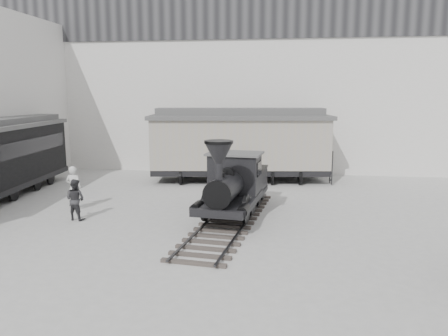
# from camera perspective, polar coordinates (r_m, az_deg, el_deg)

# --- Properties ---
(ground) EXTENTS (90.00, 90.00, 0.00)m
(ground) POSITION_cam_1_polar(r_m,az_deg,el_deg) (13.85, -4.02, -10.76)
(ground) COLOR #9E9E9B
(north_wall) EXTENTS (34.00, 2.51, 11.00)m
(north_wall) POSITION_cam_1_polar(r_m,az_deg,el_deg) (27.82, 2.26, 11.17)
(north_wall) COLOR silver
(north_wall) RESTS_ON ground
(locomotive) EXTENTS (2.98, 9.19, 3.19)m
(locomotive) POSITION_cam_1_polar(r_m,az_deg,el_deg) (17.06, 1.18, -2.68)
(locomotive) COLOR #382E2A
(locomotive) RESTS_ON ground
(boxcar) EXTENTS (10.21, 4.33, 4.06)m
(boxcar) POSITION_cam_1_polar(r_m,az_deg,el_deg) (24.19, 2.09, 3.26)
(boxcar) COLOR black
(boxcar) RESTS_ON ground
(visitor_a) EXTENTS (0.69, 0.47, 1.85)m
(visitor_a) POSITION_cam_1_polar(r_m,az_deg,el_deg) (19.40, -19.03, -2.46)
(visitor_a) COLOR silver
(visitor_a) RESTS_ON ground
(visitor_b) EXTENTS (0.88, 0.74, 1.60)m
(visitor_b) POSITION_cam_1_polar(r_m,az_deg,el_deg) (17.82, -18.86, -3.91)
(visitor_b) COLOR #2F2F32
(visitor_b) RESTS_ON ground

